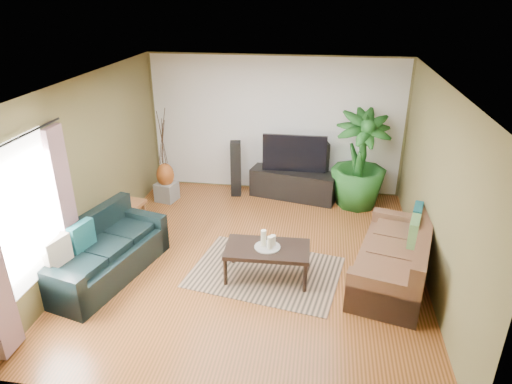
% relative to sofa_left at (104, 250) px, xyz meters
% --- Properties ---
extents(floor, '(5.50, 5.50, 0.00)m').
position_rel_sofa_left_xyz_m(floor, '(2.05, 0.72, -0.42)').
color(floor, '#9C5128').
rests_on(floor, ground).
extents(ceiling, '(5.50, 5.50, 0.00)m').
position_rel_sofa_left_xyz_m(ceiling, '(2.05, 0.72, 2.28)').
color(ceiling, white).
rests_on(ceiling, ground).
extents(wall_back, '(5.00, 0.00, 5.00)m').
position_rel_sofa_left_xyz_m(wall_back, '(2.05, 3.47, 0.93)').
color(wall_back, brown).
rests_on(wall_back, ground).
extents(wall_front, '(5.00, 0.00, 5.00)m').
position_rel_sofa_left_xyz_m(wall_front, '(2.05, -2.03, 0.93)').
color(wall_front, brown).
rests_on(wall_front, ground).
extents(wall_left, '(0.00, 5.50, 5.50)m').
position_rel_sofa_left_xyz_m(wall_left, '(-0.45, 0.72, 0.92)').
color(wall_left, brown).
rests_on(wall_left, ground).
extents(wall_right, '(0.00, 5.50, 5.50)m').
position_rel_sofa_left_xyz_m(wall_right, '(4.55, 0.72, 0.92)').
color(wall_right, brown).
rests_on(wall_right, ground).
extents(backwall_panel, '(4.90, 0.00, 4.90)m').
position_rel_sofa_left_xyz_m(backwall_panel, '(2.05, 3.46, 0.93)').
color(backwall_panel, white).
rests_on(backwall_panel, ground).
extents(window_pane, '(0.00, 1.80, 1.80)m').
position_rel_sofa_left_xyz_m(window_pane, '(-0.43, -0.88, 0.97)').
color(window_pane, white).
rests_on(window_pane, ground).
extents(curtain_far, '(0.08, 0.35, 2.20)m').
position_rel_sofa_left_xyz_m(curtain_far, '(-0.38, -0.13, 0.72)').
color(curtain_far, gray).
rests_on(curtain_far, ground).
extents(curtain_rod, '(0.03, 1.90, 0.03)m').
position_rel_sofa_left_xyz_m(curtain_rod, '(-0.38, -0.88, 1.87)').
color(curtain_rod, black).
rests_on(curtain_rod, ground).
extents(sofa_left, '(1.31, 2.12, 0.85)m').
position_rel_sofa_left_xyz_m(sofa_left, '(0.00, 0.00, 0.00)').
color(sofa_left, black).
rests_on(sofa_left, floor).
extents(sofa_right, '(1.39, 2.18, 0.85)m').
position_rel_sofa_left_xyz_m(sofa_right, '(4.06, 0.52, 0.00)').
color(sofa_right, brown).
rests_on(sofa_right, floor).
extents(area_rug, '(2.34, 1.85, 0.01)m').
position_rel_sofa_left_xyz_m(area_rug, '(2.27, 0.40, -0.42)').
color(area_rug, '#A58061').
rests_on(area_rug, floor).
extents(coffee_table, '(1.21, 0.68, 0.49)m').
position_rel_sofa_left_xyz_m(coffee_table, '(2.30, 0.30, -0.18)').
color(coffee_table, black).
rests_on(coffee_table, floor).
extents(candle_tray, '(0.37, 0.37, 0.02)m').
position_rel_sofa_left_xyz_m(candle_tray, '(2.30, 0.30, 0.07)').
color(candle_tray, gray).
rests_on(candle_tray, coffee_table).
extents(candle_tall, '(0.08, 0.08, 0.24)m').
position_rel_sofa_left_xyz_m(candle_tall, '(2.24, 0.33, 0.20)').
color(candle_tall, white).
rests_on(candle_tall, candle_tray).
extents(candle_mid, '(0.08, 0.08, 0.18)m').
position_rel_sofa_left_xyz_m(candle_mid, '(2.34, 0.26, 0.17)').
color(candle_mid, beige).
rests_on(candle_mid, candle_tray).
extents(candle_short, '(0.08, 0.08, 0.15)m').
position_rel_sofa_left_xyz_m(candle_short, '(2.37, 0.36, 0.15)').
color(candle_short, beige).
rests_on(candle_short, candle_tray).
extents(tv_stand, '(1.74, 0.85, 0.56)m').
position_rel_sofa_left_xyz_m(tv_stand, '(2.46, 3.08, -0.15)').
color(tv_stand, black).
rests_on(tv_stand, floor).
extents(television, '(1.23, 0.07, 0.72)m').
position_rel_sofa_left_xyz_m(television, '(2.46, 3.10, 0.49)').
color(television, black).
rests_on(television, tv_stand).
extents(speaker_left, '(0.23, 0.25, 1.11)m').
position_rel_sofa_left_xyz_m(speaker_left, '(1.32, 3.05, 0.13)').
color(speaker_left, black).
rests_on(speaker_left, floor).
extents(speaker_right, '(0.26, 0.27, 1.12)m').
position_rel_sofa_left_xyz_m(speaker_right, '(3.01, 3.22, 0.13)').
color(speaker_right, black).
rests_on(speaker_right, floor).
extents(potted_plant, '(1.18, 1.18, 1.83)m').
position_rel_sofa_left_xyz_m(potted_plant, '(3.68, 2.92, 0.49)').
color(potted_plant, '#1B511B').
rests_on(potted_plant, floor).
extents(plant_pot, '(0.34, 0.34, 0.26)m').
position_rel_sofa_left_xyz_m(plant_pot, '(3.68, 2.92, -0.29)').
color(plant_pot, black).
rests_on(plant_pot, floor).
extents(pedestal, '(0.44, 0.44, 0.37)m').
position_rel_sofa_left_xyz_m(pedestal, '(0.03, 2.59, -0.24)').
color(pedestal, gray).
rests_on(pedestal, floor).
extents(vase, '(0.33, 0.33, 0.47)m').
position_rel_sofa_left_xyz_m(vase, '(0.03, 2.59, 0.11)').
color(vase, '#94481A').
rests_on(vase, pedestal).
extents(side_table, '(0.62, 0.62, 0.56)m').
position_rel_sofa_left_xyz_m(side_table, '(-0.20, 1.22, -0.14)').
color(side_table, brown).
rests_on(side_table, floor).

